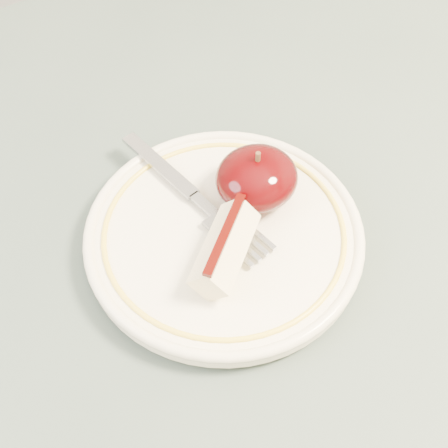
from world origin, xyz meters
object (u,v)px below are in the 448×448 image
apple_half (257,178)px  fork (195,196)px  plate (224,235)px  table (203,366)px

apple_half → fork: bearing=155.0°
plate → fork: size_ratio=1.29×
plate → apple_half: 0.05m
apple_half → fork: 0.05m
table → plate: size_ratio=4.10×
apple_half → fork: (-0.04, 0.02, -0.02)m
plate → apple_half: apple_half is taller
fork → apple_half: bearing=-125.2°
table → fork: (0.05, 0.08, 0.11)m
plate → fork: 0.04m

